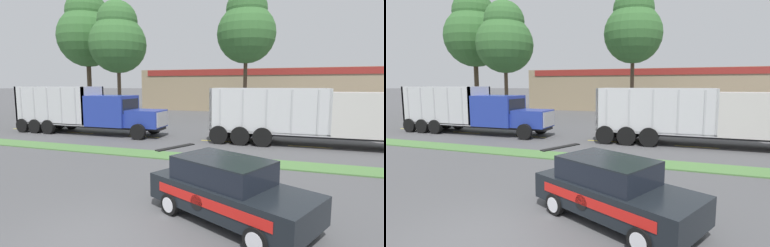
% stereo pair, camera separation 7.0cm
% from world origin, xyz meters
% --- Properties ---
extents(ground_plane, '(600.00, 600.00, 0.00)m').
position_xyz_m(ground_plane, '(0.00, 0.00, 0.00)').
color(ground_plane, '#515154').
extents(grass_verge, '(120.00, 1.50, 0.06)m').
position_xyz_m(grass_verge, '(0.00, 8.12, 0.03)').
color(grass_verge, '#517F42').
rests_on(grass_verge, ground_plane).
extents(centre_line_1, '(2.40, 0.14, 0.01)m').
position_xyz_m(centre_line_1, '(-16.42, 12.87, 0.00)').
color(centre_line_1, yellow).
rests_on(centre_line_1, ground_plane).
extents(centre_line_2, '(2.40, 0.14, 0.01)m').
position_xyz_m(centre_line_2, '(-11.02, 12.87, 0.00)').
color(centre_line_2, yellow).
rests_on(centre_line_2, ground_plane).
extents(centre_line_3, '(2.40, 0.14, 0.01)m').
position_xyz_m(centre_line_3, '(-5.62, 12.87, 0.00)').
color(centre_line_3, yellow).
rests_on(centre_line_3, ground_plane).
extents(centre_line_4, '(2.40, 0.14, 0.01)m').
position_xyz_m(centre_line_4, '(-0.22, 12.87, 0.00)').
color(centre_line_4, yellow).
rests_on(centre_line_4, ground_plane).
extents(centre_line_5, '(2.40, 0.14, 0.01)m').
position_xyz_m(centre_line_5, '(5.18, 12.87, 0.00)').
color(centre_line_5, yellow).
rests_on(centre_line_5, ground_plane).
extents(dump_truck_lead, '(11.68, 2.72, 3.46)m').
position_xyz_m(dump_truck_lead, '(-9.29, 12.89, 1.53)').
color(dump_truck_lead, black).
rests_on(dump_truck_lead, ground_plane).
extents(dump_truck_mid, '(12.41, 2.81, 3.38)m').
position_xyz_m(dump_truck_mid, '(6.59, 13.28, 1.65)').
color(dump_truck_mid, black).
rests_on(dump_truck_mid, ground_plane).
extents(rally_car, '(4.83, 3.64, 1.67)m').
position_xyz_m(rally_car, '(2.60, 2.01, 0.84)').
color(rally_car, black).
rests_on(rally_car, ground_plane).
extents(store_building_backdrop, '(41.89, 12.10, 5.71)m').
position_xyz_m(store_building_backdrop, '(4.02, 39.86, 2.86)').
color(store_building_backdrop, '#9E896B').
rests_on(store_building_backdrop, ground_plane).
extents(tree_behind_left, '(6.78, 6.78, 14.16)m').
position_xyz_m(tree_behind_left, '(-18.69, 24.29, 9.73)').
color(tree_behind_left, '#473828').
rests_on(tree_behind_left, ground_plane).
extents(tree_behind_centre, '(5.97, 5.97, 13.23)m').
position_xyz_m(tree_behind_centre, '(-0.67, 26.01, 9.34)').
color(tree_behind_centre, '#473828').
rests_on(tree_behind_centre, ground_plane).
extents(tree_behind_right, '(5.79, 5.79, 12.03)m').
position_xyz_m(tree_behind_right, '(-13.00, 21.66, 8.26)').
color(tree_behind_right, '#473828').
rests_on(tree_behind_right, ground_plane).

